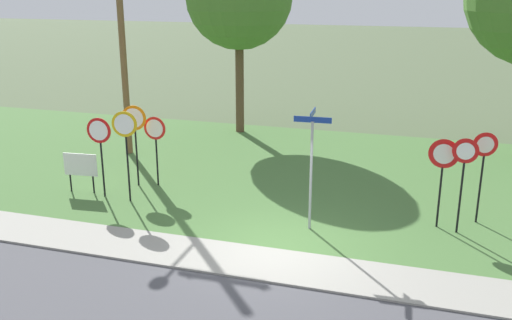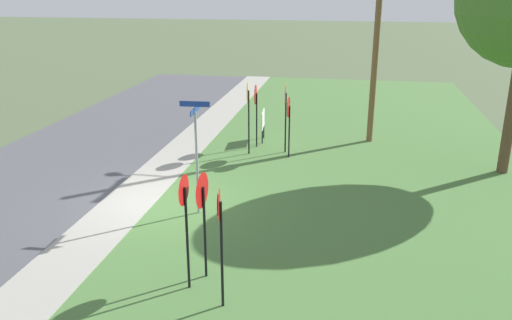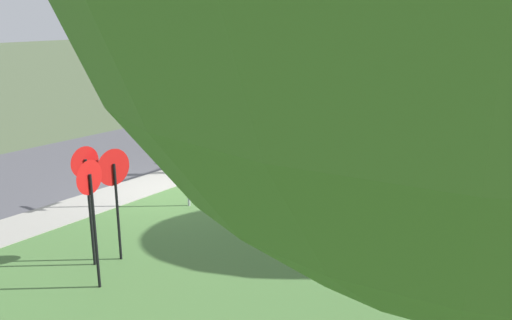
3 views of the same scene
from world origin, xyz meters
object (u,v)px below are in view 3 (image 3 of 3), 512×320
object	(u,v)px
stop_sign_near_right	(346,123)
utility_pole	(474,20)
stop_sign_far_left	(325,109)
yield_sign_near_right	(91,195)
yield_sign_near_left	(86,179)
notice_board	(340,132)
stop_sign_far_center	(308,106)
yield_sign_far_left	(114,178)
stop_sign_near_left	(349,111)
street_name_post	(187,138)

from	to	relation	value
stop_sign_near_right	utility_pole	world-z (taller)	utility_pole
stop_sign_far_left	stop_sign_near_right	bearing A→B (deg)	47.75
stop_sign_far_left	yield_sign_near_right	bearing A→B (deg)	2.27
yield_sign_near_left	notice_board	size ratio (longest dim) A/B	2.04
stop_sign_far_center	stop_sign_near_right	bearing A→B (deg)	75.02
stop_sign_near_right	yield_sign_far_left	size ratio (longest dim) A/B	0.93
stop_sign_near_right	stop_sign_far_center	size ratio (longest dim) A/B	0.82
stop_sign_far_left	stop_sign_far_center	xyz separation A→B (m)	(0.94, -0.13, 0.21)
yield_sign_near_left	stop_sign_far_left	bearing A→B (deg)	-176.95
utility_pole	yield_sign_near_right	bearing A→B (deg)	-13.79
yield_sign_near_right	utility_pole	distance (m)	13.04
stop_sign_near_left	notice_board	world-z (taller)	stop_sign_near_left
stop_sign_far_center	notice_board	size ratio (longest dim) A/B	2.20
yield_sign_near_left	stop_sign_far_center	bearing A→B (deg)	-175.95
yield_sign_far_left	utility_pole	distance (m)	12.27
stop_sign_near_left	street_name_post	size ratio (longest dim) A/B	0.82
yield_sign_near_right	yield_sign_far_left	world-z (taller)	yield_sign_near_right
stop_sign_near_right	notice_board	bearing A→B (deg)	-146.75
street_name_post	utility_pole	size ratio (longest dim) A/B	0.36
notice_board	stop_sign_far_left	bearing A→B (deg)	-14.59
street_name_post	notice_board	xyz separation A→B (m)	(-7.33, 0.60, -1.06)
yield_sign_near_right	stop_sign_near_right	bearing A→B (deg)	168.37
stop_sign_far_left	yield_sign_far_left	bearing A→B (deg)	-0.74
stop_sign_far_left	yield_sign_near_left	size ratio (longest dim) A/B	0.97
stop_sign_far_left	yield_sign_near_left	distance (m)	10.21
yield_sign_near_right	street_name_post	xyz separation A→B (m)	(-4.25, -1.71, 0.02)
stop_sign_near_left	stop_sign_near_right	xyz separation A→B (m)	(0.59, 0.21, -0.29)
yield_sign_near_left	notice_board	bearing A→B (deg)	-177.86
yield_sign_near_left	street_name_post	distance (m)	3.82
yield_sign_near_left	utility_pole	size ratio (longest dim) A/B	0.28
stop_sign_near_left	yield_sign_far_left	distance (m)	9.22
street_name_post	yield_sign_near_left	bearing A→B (deg)	9.93
yield_sign_near_left	yield_sign_far_left	bearing A→B (deg)	156.21
stop_sign_near_right	stop_sign_far_center	xyz separation A→B (m)	(-0.15, -1.54, 0.37)
yield_sign_far_left	utility_pole	world-z (taller)	utility_pole
stop_sign_far_left	utility_pole	size ratio (longest dim) A/B	0.27
street_name_post	notice_board	world-z (taller)	street_name_post
stop_sign_far_left	stop_sign_far_center	world-z (taller)	stop_sign_far_center
stop_sign_far_left	yield_sign_near_right	distance (m)	10.80
stop_sign_near_left	yield_sign_near_right	distance (m)	10.22
utility_pole	notice_board	size ratio (longest dim) A/B	7.18
yield_sign_near_left	street_name_post	bearing A→B (deg)	-166.29
stop_sign_near_left	stop_sign_far_left	xyz separation A→B (m)	(-0.50, -1.20, -0.13)
yield_sign_far_left	street_name_post	size ratio (longest dim) A/B	0.76
stop_sign_near_right	notice_board	size ratio (longest dim) A/B	1.81
yield_sign_far_left	utility_pole	xyz separation A→B (m)	(-11.31, 3.66, 3.02)
stop_sign_near_left	utility_pole	size ratio (longest dim) A/B	0.29
yield_sign_near_left	street_name_post	xyz separation A→B (m)	(-3.73, -0.85, 0.01)
stop_sign_far_center	yield_sign_far_left	bearing A→B (deg)	-4.42
stop_sign_near_left	yield_sign_near_left	world-z (taller)	stop_sign_near_left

